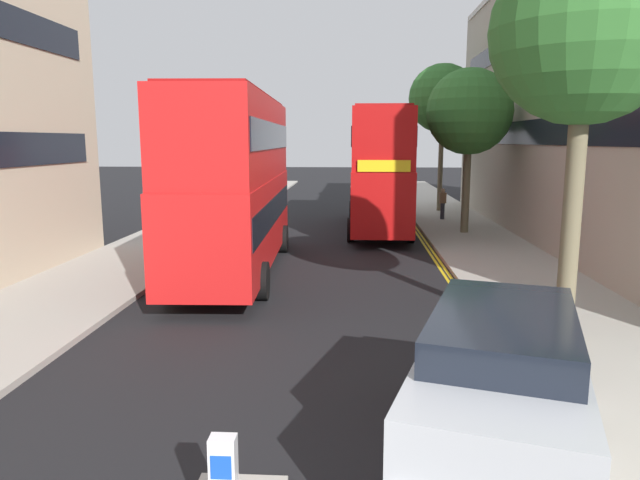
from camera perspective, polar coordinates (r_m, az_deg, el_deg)
name	(u,v)px	position (r m, az deg, el deg)	size (l,w,h in m)	color
sidewalk_right	(508,267)	(20.19, 18.17, -2.59)	(4.00, 80.00, 0.14)	#ADA89E
sidewalk_left	(127,262)	(21.03, -18.55, -2.13)	(4.00, 80.00, 0.14)	#ADA89E
kerb_line_outer	(455,283)	(17.85, 13.22, -4.17)	(0.10, 56.00, 0.01)	yellow
kerb_line_inner	(450,283)	(17.82, 12.72, -4.17)	(0.10, 56.00, 0.01)	yellow
double_decker_bus_away	(235,179)	(18.65, -8.44, 6.00)	(3.10, 10.89, 5.64)	red
double_decker_bus_oncoming	(379,167)	(27.43, 5.84, 7.25)	(2.83, 10.82, 5.64)	#B20F0F
taxi_minivan	(499,397)	(7.79, 17.35, -14.67)	(3.15, 5.14, 2.12)	silver
pedestrian_far	(443,203)	(31.00, 12.07, 3.59)	(0.34, 0.22, 1.62)	#2D2D38
street_tree_near	(469,112)	(26.59, 14.58, 12.16)	(3.76, 3.76, 7.23)	#6B6047
street_tree_mid	(443,99)	(34.81, 12.08, 13.53)	(3.93, 3.93, 8.46)	#6B6047
street_tree_far	(586,32)	(12.99, 24.83, 18.17)	(3.70, 3.70, 8.09)	#6B6047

